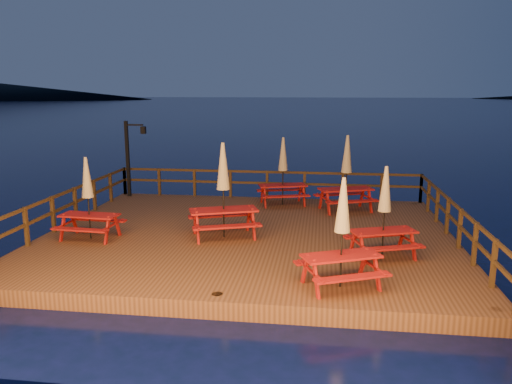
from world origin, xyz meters
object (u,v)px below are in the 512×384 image
picnic_table_1 (346,172)px  picnic_table_2 (384,211)px  lamp_post (131,152)px  picnic_table_0 (342,231)px

picnic_table_1 → picnic_table_2: bearing=-101.7°
lamp_post → picnic_table_1: size_ratio=1.12×
picnic_table_0 → picnic_table_2: bearing=38.3°
picnic_table_0 → picnic_table_2: size_ratio=1.03×
picnic_table_0 → picnic_table_1: (0.39, 7.04, 0.13)m
lamp_post → picnic_table_1: 8.48m
lamp_post → picnic_table_2: (9.10, -6.26, -0.57)m
lamp_post → picnic_table_1: (8.36, -1.36, -0.41)m
picnic_table_2 → picnic_table_1: bearing=78.8°
lamp_post → picnic_table_2: bearing=-34.5°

